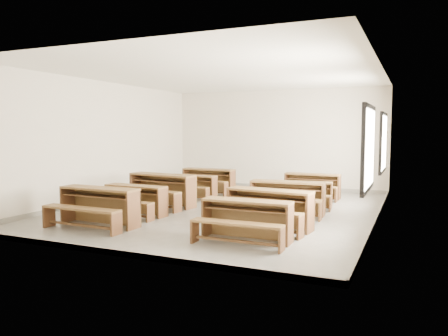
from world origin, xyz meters
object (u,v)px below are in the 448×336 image
at_px(desk_set_5, 246,217).
at_px(desk_set_1, 135,198).
at_px(desk_set_3, 192,185).
at_px(desk_set_6, 268,206).
at_px(desk_set_9, 312,184).
at_px(desk_set_7, 287,195).
at_px(desk_set_2, 161,188).
at_px(desk_set_0, 98,204).
at_px(desk_set_8, 303,192).
at_px(desk_set_4, 208,179).

bearing_deg(desk_set_5, desk_set_1, 159.79).
height_order(desk_set_3, desk_set_6, desk_set_6).
distance_m(desk_set_3, desk_set_9, 3.38).
relative_size(desk_set_5, desk_set_7, 0.91).
bearing_deg(desk_set_1, desk_set_2, 96.86).
bearing_deg(desk_set_1, desk_set_0, -88.23).
bearing_deg(desk_set_2, desk_set_3, 94.86).
xyz_separation_m(desk_set_3, desk_set_8, (3.23, -0.24, -0.00)).
bearing_deg(desk_set_8, desk_set_4, 151.70).
bearing_deg(desk_set_6, desk_set_1, -175.17).
distance_m(desk_set_3, desk_set_5, 4.99).
distance_m(desk_set_1, desk_set_9, 5.10).
distance_m(desk_set_0, desk_set_3, 3.98).
distance_m(desk_set_0, desk_set_1, 1.21).
relative_size(desk_set_7, desk_set_8, 1.16).
relative_size(desk_set_1, desk_set_4, 0.94).
xyz_separation_m(desk_set_1, desk_set_6, (3.16, -0.07, 0.05)).
relative_size(desk_set_0, desk_set_4, 1.06).
xyz_separation_m(desk_set_5, desk_set_7, (0.00, 2.60, 0.03)).
height_order(desk_set_4, desk_set_9, desk_set_4).
distance_m(desk_set_5, desk_set_9, 5.17).
bearing_deg(desk_set_0, desk_set_4, 91.33).
height_order(desk_set_6, desk_set_8, desk_set_6).
distance_m(desk_set_1, desk_set_7, 3.43).
xyz_separation_m(desk_set_1, desk_set_7, (3.09, 1.47, 0.05)).
relative_size(desk_set_0, desk_set_3, 1.21).
xyz_separation_m(desk_set_4, desk_set_5, (3.11, -4.94, -0.01)).
bearing_deg(desk_set_4, desk_set_5, -57.12).
distance_m(desk_set_1, desk_set_4, 3.82).
distance_m(desk_set_6, desk_set_7, 1.55).
relative_size(desk_set_1, desk_set_6, 0.87).
bearing_deg(desk_set_0, desk_set_9, 60.60).
xyz_separation_m(desk_set_3, desk_set_9, (3.13, 1.27, 0.03)).
relative_size(desk_set_1, desk_set_2, 0.81).
height_order(desk_set_3, desk_set_9, desk_set_9).
bearing_deg(desk_set_8, desk_set_5, -98.43).
distance_m(desk_set_0, desk_set_8, 4.94).
bearing_deg(desk_set_3, desk_set_1, -88.58).
bearing_deg(desk_set_4, desk_set_7, -36.28).
height_order(desk_set_4, desk_set_7, desk_set_7).
height_order(desk_set_1, desk_set_6, desk_set_6).
xyz_separation_m(desk_set_3, desk_set_4, (0.01, 1.04, 0.05)).
distance_m(desk_set_3, desk_set_7, 3.38).
xyz_separation_m(desk_set_2, desk_set_5, (3.18, -2.37, -0.06)).
height_order(desk_set_3, desk_set_4, desk_set_4).
height_order(desk_set_0, desk_set_1, desk_set_0).
bearing_deg(desk_set_6, desk_set_5, -87.55).
xyz_separation_m(desk_set_0, desk_set_2, (-0.06, 2.45, 0.02)).
bearing_deg(desk_set_1, desk_set_3, 93.50).
relative_size(desk_set_3, desk_set_6, 0.81).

